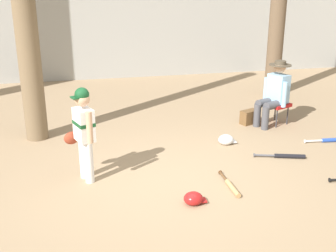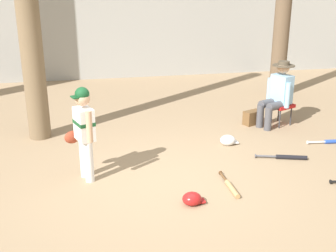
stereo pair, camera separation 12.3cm
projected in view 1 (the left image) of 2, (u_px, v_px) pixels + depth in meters
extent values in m
plane|color=#937A5B|center=(170.00, 181.00, 5.90)|extent=(60.00, 60.00, 0.00)
cube|color=#9E9E99|center=(116.00, 31.00, 11.48)|extent=(18.00, 0.36, 2.46)
cone|color=brown|center=(38.00, 138.00, 7.46)|extent=(0.57, 0.57, 0.22)
cone|color=brown|center=(271.00, 95.00, 10.07)|extent=(0.50, 0.50, 0.21)
cylinder|color=white|center=(89.00, 162.00, 5.79)|extent=(0.12, 0.12, 0.58)
cylinder|color=white|center=(84.00, 158.00, 5.93)|extent=(0.12, 0.12, 0.58)
cube|color=white|center=(84.00, 125.00, 5.69)|extent=(0.29, 0.35, 0.44)
cube|color=#144723|center=(84.00, 123.00, 5.68)|extent=(0.30, 0.36, 0.05)
sphere|color=tan|center=(82.00, 99.00, 5.57)|extent=(0.20, 0.20, 0.20)
sphere|color=#144723|center=(82.00, 95.00, 5.55)|extent=(0.19, 0.19, 0.19)
cube|color=#144723|center=(75.00, 98.00, 5.52)|extent=(0.14, 0.17, 0.02)
cylinder|color=tan|center=(89.00, 127.00, 5.48)|extent=(0.10, 0.10, 0.42)
cylinder|color=tan|center=(76.00, 126.00, 5.86)|extent=(0.10, 0.10, 0.40)
ellipsoid|color=#933823|center=(72.00, 138.00, 5.90)|extent=(0.25, 0.19, 0.18)
cube|color=red|center=(277.00, 104.00, 8.04)|extent=(0.52, 0.52, 0.06)
cylinder|color=#333338|center=(277.00, 118.00, 7.90)|extent=(0.02, 0.02, 0.38)
cylinder|color=#333338|center=(264.00, 114.00, 8.13)|extent=(0.02, 0.02, 0.38)
cylinder|color=#333338|center=(288.00, 115.00, 8.07)|extent=(0.02, 0.02, 0.38)
cylinder|color=#333338|center=(275.00, 111.00, 8.30)|extent=(0.02, 0.02, 0.38)
cylinder|color=#47474C|center=(265.00, 118.00, 7.80)|extent=(0.13, 0.13, 0.43)
cylinder|color=#47474C|center=(257.00, 115.00, 7.95)|extent=(0.13, 0.13, 0.43)
cylinder|color=#47474C|center=(274.00, 105.00, 7.83)|extent=(0.43, 0.29, 0.15)
cylinder|color=#47474C|center=(266.00, 102.00, 7.99)|extent=(0.43, 0.29, 0.15)
cube|color=#8CB7D8|center=(278.00, 88.00, 7.93)|extent=(0.36, 0.43, 0.52)
cylinder|color=#8CB7D8|center=(284.00, 95.00, 7.74)|extent=(0.12, 0.12, 0.46)
cylinder|color=#8CB7D8|center=(266.00, 90.00, 8.08)|extent=(0.12, 0.12, 0.46)
sphere|color=tan|center=(280.00, 67.00, 7.80)|extent=(0.22, 0.22, 0.22)
cylinder|color=#4C4233|center=(280.00, 65.00, 7.79)|extent=(0.40, 0.40, 0.02)
cylinder|color=#4C4233|center=(280.00, 63.00, 7.78)|extent=(0.20, 0.20, 0.09)
cube|color=brown|center=(249.00, 117.00, 8.13)|extent=(0.38, 0.30, 0.26)
cylinder|color=black|center=(290.00, 156.00, 6.63)|extent=(0.46, 0.20, 0.07)
cylinder|color=#4C4C51|center=(264.00, 155.00, 6.66)|extent=(0.31, 0.12, 0.03)
cylinder|color=#4C4C51|center=(254.00, 155.00, 6.67)|extent=(0.03, 0.06, 0.06)
cylinder|color=tan|center=(233.00, 188.00, 5.64)|extent=(0.07, 0.42, 0.07)
cylinder|color=brown|center=(224.00, 177.00, 5.96)|extent=(0.03, 0.28, 0.03)
cylinder|color=brown|center=(220.00, 172.00, 6.09)|extent=(0.06, 0.02, 0.06)
cylinder|color=black|center=(330.00, 180.00, 5.86)|extent=(0.02, 0.06, 0.06)
cylinder|color=#2347AD|center=(335.00, 140.00, 7.28)|extent=(0.46, 0.11, 0.07)
cylinder|color=silver|center=(313.00, 141.00, 7.23)|extent=(0.30, 0.06, 0.03)
cylinder|color=silver|center=(305.00, 141.00, 7.21)|extent=(0.02, 0.06, 0.06)
ellipsoid|color=silver|center=(226.00, 140.00, 7.17)|extent=(0.25, 0.23, 0.17)
cube|color=silver|center=(233.00, 141.00, 7.21)|extent=(0.10, 0.13, 0.02)
ellipsoid|color=#A81919|center=(193.00, 199.00, 5.30)|extent=(0.24, 0.22, 0.16)
cube|color=#A81919|center=(202.00, 200.00, 5.34)|extent=(0.10, 0.12, 0.02)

